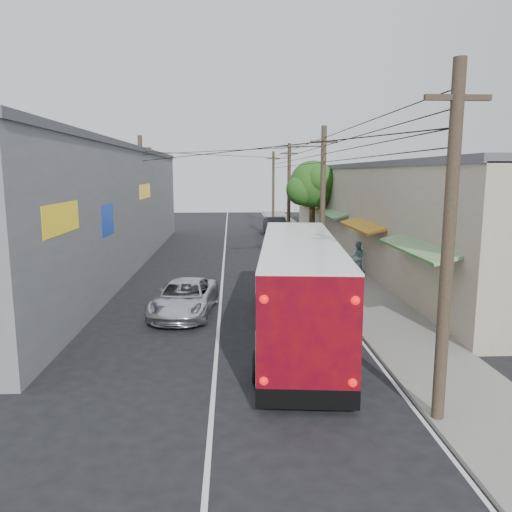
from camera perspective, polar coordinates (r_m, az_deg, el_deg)
The scene contains 13 objects.
ground at distance 13.70m, azimuth -4.87°, elevation -14.97°, with size 120.00×120.00×0.00m, color black.
sidewalk at distance 33.49m, azimuth 7.49°, elevation -0.23°, with size 3.00×80.00×0.12m, color slate.
building_right at distance 36.11m, azimuth 14.08°, elevation 5.21°, with size 7.09×40.00×6.25m.
building_left at distance 31.83m, azimuth -19.37°, elevation 5.33°, with size 7.20×36.00×7.25m.
utility_poles at distance 32.93m, azimuth 1.72°, elevation 6.81°, with size 11.80×45.28×8.00m.
street_tree at distance 39.02m, azimuth 6.59°, elevation 7.97°, with size 4.40×4.00×6.60m.
coach_bus at distance 17.43m, azimuth 4.94°, elevation -3.45°, with size 3.66×12.05×3.42m.
jeepney at distance 20.37m, azimuth -8.18°, elevation -4.74°, with size 2.29×4.97×1.38m, color silver.
parked_suv at distance 27.48m, azimuth 5.75°, elevation -0.49°, with size 2.59×6.38×1.85m, color #A8A8B0.
parked_car_mid at distance 38.27m, azimuth 3.31°, elevation 1.93°, with size 1.52×3.77×1.28m, color #242529.
parked_car_far at distance 45.96m, azimuth 2.27°, elevation 3.42°, with size 1.73×4.95×1.63m, color #232227.
pedestrian_near at distance 24.00m, azimuth 8.97°, elevation -2.14°, with size 0.55×0.36×1.51m, color pink.
pedestrian_far at distance 28.63m, azimuth 11.53°, elevation -0.10°, with size 0.84×0.66×1.74m, color #90B6D1.
Camera 1 is at (0.50, -12.47, 5.66)m, focal length 35.00 mm.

